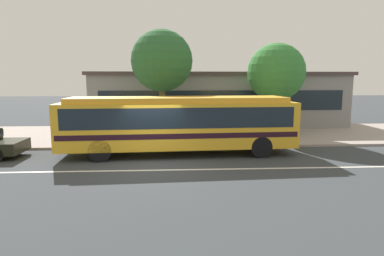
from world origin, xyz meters
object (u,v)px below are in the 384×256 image
at_px(pedestrian_waiting_near_sign, 112,125).
at_px(street_tree_mid_block, 276,73).
at_px(street_tree_near_stop, 162,61).
at_px(transit_bus, 179,121).
at_px(bus_stop_sign, 235,115).

relative_size(pedestrian_waiting_near_sign, street_tree_mid_block, 0.30).
xyz_separation_m(street_tree_near_stop, street_tree_mid_block, (7.14, 0.11, -0.67)).
xyz_separation_m(transit_bus, street_tree_mid_block, (6.19, 4.83, 2.42)).
height_order(street_tree_near_stop, street_tree_mid_block, street_tree_near_stop).
bearing_deg(street_tree_near_stop, pedestrian_waiting_near_sign, -137.21).
height_order(pedestrian_waiting_near_sign, street_tree_mid_block, street_tree_mid_block).
height_order(transit_bus, bus_stop_sign, transit_bus).
xyz_separation_m(pedestrian_waiting_near_sign, bus_stop_sign, (6.65, -0.55, 0.58)).
relative_size(transit_bus, street_tree_mid_block, 1.95).
distance_m(transit_bus, street_tree_near_stop, 5.72).
distance_m(bus_stop_sign, street_tree_near_stop, 5.83).
bearing_deg(pedestrian_waiting_near_sign, transit_bus, -32.23).
bearing_deg(street_tree_near_stop, bus_stop_sign, -36.87).
distance_m(pedestrian_waiting_near_sign, street_tree_mid_block, 10.53).
bearing_deg(bus_stop_sign, transit_bus, -150.62).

